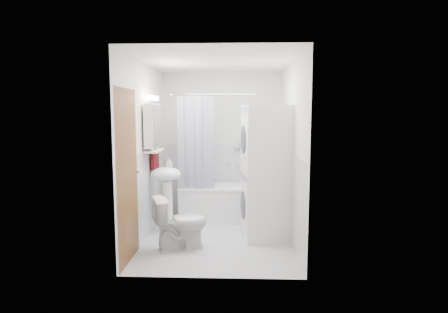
{
  "coord_description": "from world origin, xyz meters",
  "views": [
    {
      "loc": [
        0.28,
        -5.04,
        1.72
      ],
      "look_at": [
        0.08,
        0.15,
        1.12
      ],
      "focal_mm": 30.0,
      "sensor_mm": 36.0,
      "label": 1
    }
  ],
  "objects_px": {
    "sink": "(166,184)",
    "washer_dryer": "(267,172)",
    "bathtub": "(225,201)",
    "toilet": "(180,223)"
  },
  "relations": [
    {
      "from": "sink",
      "to": "bathtub",
      "type": "bearing_deg",
      "value": 39.96
    },
    {
      "from": "sink",
      "to": "toilet",
      "type": "distance_m",
      "value": 0.83
    },
    {
      "from": "sink",
      "to": "washer_dryer",
      "type": "bearing_deg",
      "value": -6.95
    },
    {
      "from": "bathtub",
      "to": "washer_dryer",
      "type": "xyz_separation_m",
      "value": [
        0.61,
        -0.86,
        0.61
      ]
    },
    {
      "from": "washer_dryer",
      "to": "toilet",
      "type": "height_order",
      "value": "washer_dryer"
    },
    {
      "from": "washer_dryer",
      "to": "bathtub",
      "type": "bearing_deg",
      "value": 117.38
    },
    {
      "from": "sink",
      "to": "washer_dryer",
      "type": "relative_size",
      "value": 0.57
    },
    {
      "from": "toilet",
      "to": "washer_dryer",
      "type": "bearing_deg",
      "value": -87.4
    },
    {
      "from": "bathtub",
      "to": "toilet",
      "type": "height_order",
      "value": "toilet"
    },
    {
      "from": "washer_dryer",
      "to": "toilet",
      "type": "relative_size",
      "value": 2.68
    }
  ]
}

